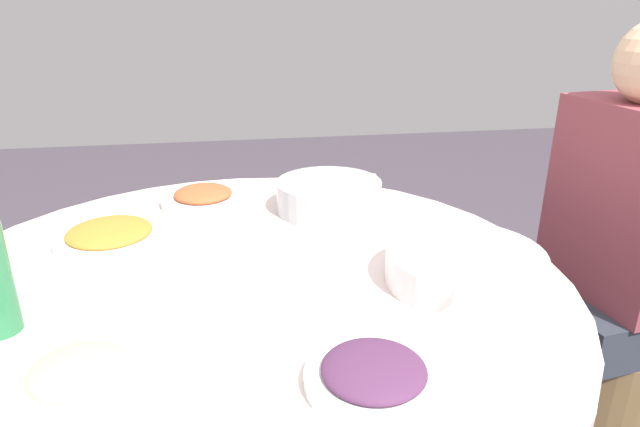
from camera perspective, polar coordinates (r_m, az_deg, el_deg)
round_dining_table at (r=1.10m, az=-7.78°, el=-10.57°), size 1.24×1.24×0.72m
rice_bowl at (r=1.36m, az=1.03°, el=1.92°), size 0.26×0.26×0.08m
soup_bowl at (r=1.06m, az=14.77°, el=-5.39°), size 0.29×0.29×0.06m
dish_noodles at (r=0.86m, az=-23.54°, el=-15.00°), size 0.19×0.19×0.03m
dish_tofu_braise at (r=1.27m, az=-20.85°, el=-2.14°), size 0.23×0.23×0.04m
dish_eggplant at (r=0.79m, az=5.72°, el=-16.23°), size 0.19×0.19×0.04m
dish_stirfry at (r=1.45m, az=-11.91°, el=1.69°), size 0.22×0.22×0.04m
stool_for_diner_left at (r=1.72m, az=25.97°, el=-16.74°), size 0.34×0.34×0.42m
diner_left at (r=1.48m, az=29.30°, el=-0.13°), size 0.37×0.38×0.76m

